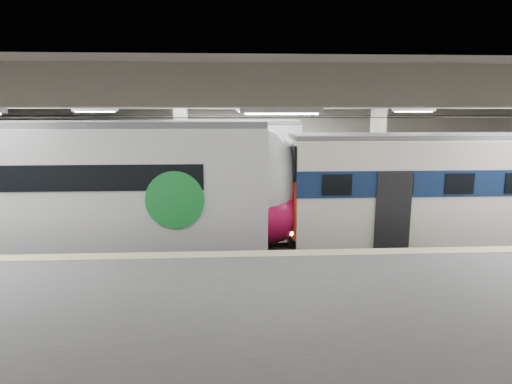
{
  "coord_description": "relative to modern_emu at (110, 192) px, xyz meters",
  "views": [
    {
      "loc": [
        -0.93,
        -14.32,
        4.97
      ],
      "look_at": [
        -0.11,
        1.0,
        2.0
      ],
      "focal_mm": 30.0,
      "sensor_mm": 36.0,
      "label": 1
    }
  ],
  "objects": [
    {
      "name": "older_rer",
      "position": [
        12.24,
        0.0,
        -0.08
      ],
      "size": [
        12.43,
        2.75,
        4.15
      ],
      "color": "white",
      "rests_on": "ground"
    },
    {
      "name": "modern_emu",
      "position": [
        0.0,
        0.0,
        0.0
      ],
      "size": [
        14.31,
        2.95,
        4.59
      ],
      "color": "silver",
      "rests_on": "ground"
    },
    {
      "name": "far_train",
      "position": [
        0.09,
        5.5,
        0.07
      ],
      "size": [
        14.14,
        3.08,
        4.5
      ],
      "rotation": [
        0.0,
        0.0,
        -0.01
      ],
      "color": "silver",
      "rests_on": "ground"
    },
    {
      "name": "station_hall",
      "position": [
        5.08,
        -1.74,
        0.99
      ],
      "size": [
        36.0,
        24.0,
        5.75
      ],
      "color": "black",
      "rests_on": "ground"
    }
  ]
}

